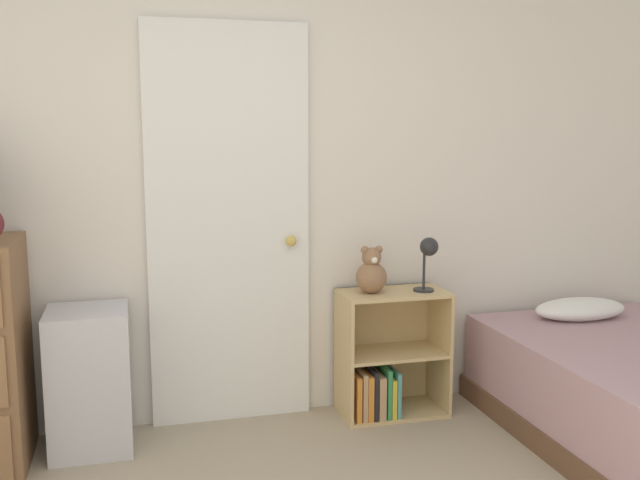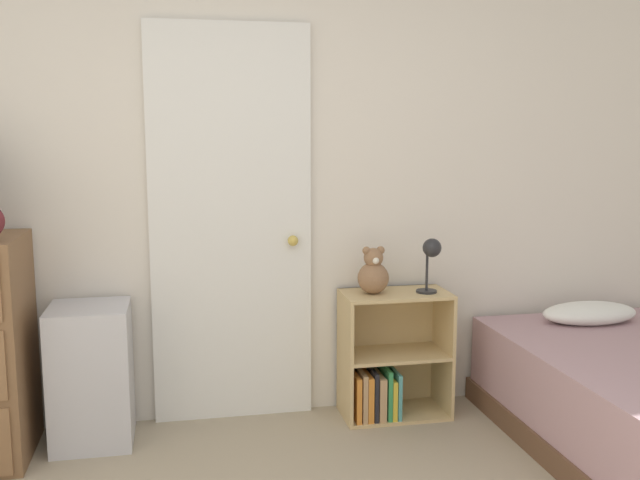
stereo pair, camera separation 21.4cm
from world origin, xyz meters
name	(u,v)px [view 1 (the left image)]	position (x,y,z in m)	size (l,w,h in m)	color
wall_back	(231,178)	(0.00, 2.12, 1.27)	(10.00, 0.06, 2.55)	silver
door_closed	(229,227)	(-0.02, 2.07, 1.03)	(0.83, 0.09, 2.06)	white
storage_bin	(90,379)	(-0.73, 1.88, 0.34)	(0.38, 0.38, 0.68)	silver
bookshelf	(384,366)	(0.77, 1.92, 0.26)	(0.57, 0.32, 0.67)	tan
teddy_bear	(371,273)	(0.70, 1.91, 0.78)	(0.16, 0.16, 0.25)	#8C6647
desk_lamp	(428,253)	(1.00, 1.87, 0.88)	(0.12, 0.12, 0.29)	#262628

